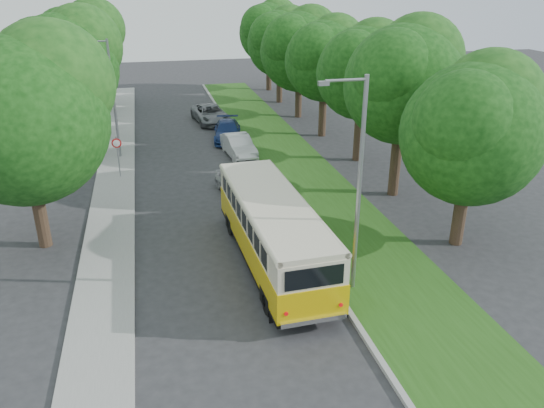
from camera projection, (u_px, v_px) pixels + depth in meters
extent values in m
plane|color=#2B2B2E|center=(229.00, 270.00, 21.33)|extent=(120.00, 120.00, 0.00)
cube|color=gray|center=(284.00, 211.00, 26.55)|extent=(0.20, 70.00, 0.15)
cube|color=#234E14|center=(329.00, 207.00, 27.05)|extent=(4.50, 70.00, 0.13)
cube|color=gray|center=(110.00, 228.00, 24.76)|extent=(2.20, 70.00, 0.12)
cylinder|color=#332319|center=(461.00, 209.00, 22.85)|extent=(0.56, 0.56, 3.35)
sphere|color=#0E390D|center=(472.00, 135.00, 21.56)|extent=(5.85, 5.85, 5.85)
sphere|color=#0E390D|center=(490.00, 102.00, 21.84)|extent=(4.38, 4.38, 4.38)
sphere|color=#0E390D|center=(465.00, 123.00, 20.43)|extent=(4.09, 4.09, 4.09)
cylinder|color=#332319|center=(396.00, 157.00, 28.00)|extent=(0.56, 0.56, 4.26)
sphere|color=#0E390D|center=(403.00, 85.00, 26.51)|extent=(5.98, 5.98, 5.98)
sphere|color=#0E390D|center=(419.00, 58.00, 26.80)|extent=(4.49, 4.49, 4.49)
sphere|color=#0E390D|center=(394.00, 73.00, 25.36)|extent=(4.19, 4.19, 4.19)
cylinder|color=#332319|center=(359.00, 130.00, 33.49)|extent=(0.56, 0.56, 3.95)
sphere|color=#0E390D|center=(362.00, 74.00, 32.11)|extent=(5.61, 5.61, 5.61)
sphere|color=#0E390D|center=(375.00, 53.00, 32.38)|extent=(4.21, 4.21, 4.21)
sphere|color=#0E390D|center=(354.00, 64.00, 31.03)|extent=(3.92, 3.92, 3.92)
cylinder|color=#332319|center=(323.00, 110.00, 38.79)|extent=(0.56, 0.56, 3.86)
sphere|color=#0E390D|center=(324.00, 61.00, 37.43)|extent=(5.64, 5.64, 5.64)
sphere|color=#0E390D|center=(336.00, 43.00, 37.70)|extent=(4.23, 4.23, 4.23)
sphere|color=#0E390D|center=(316.00, 53.00, 36.34)|extent=(3.95, 3.95, 3.95)
cylinder|color=#332319|center=(299.00, 96.00, 44.19)|extent=(0.56, 0.56, 3.58)
sphere|color=#0E390D|center=(299.00, 52.00, 42.80)|extent=(6.36, 6.36, 6.36)
sphere|color=#0E390D|center=(311.00, 35.00, 43.11)|extent=(4.77, 4.77, 4.77)
sphere|color=#0E390D|center=(291.00, 43.00, 41.58)|extent=(4.45, 4.45, 4.45)
cylinder|color=#332319|center=(279.00, 82.00, 49.51)|extent=(0.56, 0.56, 3.68)
sphere|color=#0E390D|center=(280.00, 44.00, 48.15)|extent=(5.91, 5.91, 5.91)
sphere|color=#0E390D|center=(289.00, 30.00, 48.44)|extent=(4.43, 4.43, 4.43)
sphere|color=#0E390D|center=(272.00, 37.00, 47.01)|extent=(4.14, 4.14, 4.14)
cylinder|color=#332319|center=(269.00, 70.00, 54.89)|extent=(0.56, 0.56, 4.05)
sphere|color=#0E390D|center=(269.00, 33.00, 53.45)|extent=(5.97, 5.97, 5.97)
sphere|color=#0E390D|center=(277.00, 20.00, 53.74)|extent=(4.48, 4.48, 4.48)
sphere|color=#0E390D|center=(262.00, 26.00, 52.30)|extent=(4.18, 4.18, 4.18)
cylinder|color=#332319|center=(39.00, 207.00, 22.59)|extent=(0.56, 0.56, 3.68)
sphere|color=#0E390D|center=(23.00, 122.00, 21.13)|extent=(6.80, 6.80, 6.80)
sphere|color=#0E390D|center=(51.00, 83.00, 21.46)|extent=(5.10, 5.10, 5.10)
cylinder|color=#332319|center=(73.00, 125.00, 35.11)|extent=(0.56, 0.56, 3.68)
sphere|color=#0E390D|center=(64.00, 68.00, 33.65)|extent=(6.80, 6.80, 6.80)
sphere|color=#0E390D|center=(82.00, 44.00, 33.98)|extent=(5.10, 5.10, 5.10)
sphere|color=#0E390D|center=(43.00, 57.00, 32.34)|extent=(4.76, 4.76, 4.76)
cylinder|color=#332319|center=(87.00, 91.00, 45.84)|extent=(0.56, 0.56, 3.68)
sphere|color=#0E390D|center=(81.00, 46.00, 44.38)|extent=(6.80, 6.80, 6.80)
sphere|color=#0E390D|center=(95.00, 29.00, 44.71)|extent=(5.10, 5.10, 5.10)
sphere|color=#0E390D|center=(66.00, 37.00, 43.07)|extent=(4.76, 4.76, 4.76)
cylinder|color=gray|center=(359.00, 191.00, 18.45)|extent=(0.16, 0.16, 8.00)
cylinder|color=gray|center=(346.00, 80.00, 16.79)|extent=(1.40, 0.10, 0.10)
cube|color=gray|center=(324.00, 83.00, 16.65)|extent=(0.35, 0.16, 0.14)
cylinder|color=gray|center=(114.00, 101.00, 33.19)|extent=(0.16, 0.16, 7.50)
cylinder|color=gray|center=(95.00, 41.00, 31.63)|extent=(1.40, 0.10, 0.10)
cube|color=gray|center=(82.00, 43.00, 31.49)|extent=(0.35, 0.16, 0.14)
cylinder|color=gray|center=(118.00, 158.00, 30.61)|extent=(0.06, 0.06, 2.50)
cone|color=red|center=(116.00, 143.00, 30.22)|extent=(0.56, 0.02, 0.56)
cone|color=white|center=(116.00, 143.00, 30.21)|extent=(0.40, 0.02, 0.40)
imported|color=#A4A3A8|center=(236.00, 183.00, 28.65)|extent=(2.19, 3.88, 1.25)
imported|color=silver|center=(239.00, 146.00, 34.70)|extent=(1.92, 4.41, 1.41)
imported|color=navy|center=(228.00, 131.00, 38.21)|extent=(2.61, 4.89, 1.35)
imported|color=slate|center=(210.00, 114.00, 42.81)|extent=(2.93, 5.35, 1.42)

